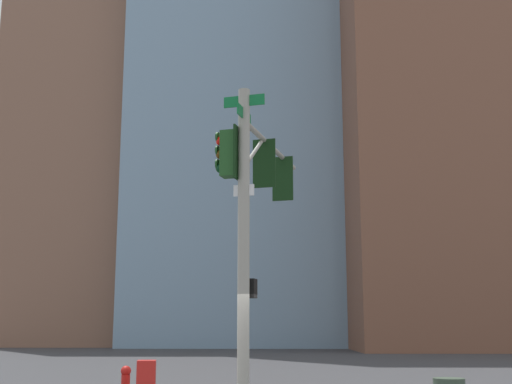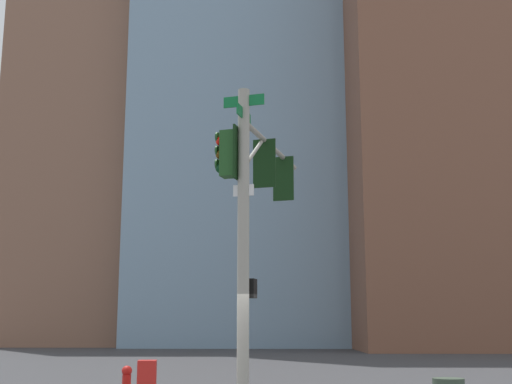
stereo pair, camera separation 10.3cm
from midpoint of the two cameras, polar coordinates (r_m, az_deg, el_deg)
name	(u,v)px [view 1 (the left image)]	position (r m, az deg, el deg)	size (l,w,h in m)	color
signal_pole_assembly	(255,199)	(15.20, -0.27, -0.56)	(1.91, 4.86, 6.87)	#9E998C
fire_hydrant	(126,382)	(18.06, -11.06, -15.39)	(0.34, 0.26, 0.87)	red
newspaper_box	(146,383)	(16.98, -9.40, -15.55)	(0.44, 0.56, 1.05)	red
building_brick_nearside	(482,115)	(62.76, 18.39, 6.15)	(24.44, 20.11, 39.84)	brown
building_brick_midblock	(269,101)	(71.59, 1.04, 7.63)	(21.04, 18.00, 49.83)	brown
building_glass_tower	(270,58)	(78.34, 1.17, 11.16)	(26.18, 31.84, 63.22)	#7A99B2
building_brick_farside	(120,134)	(72.18, -11.43, 4.79)	(19.59, 17.07, 42.84)	#845B47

